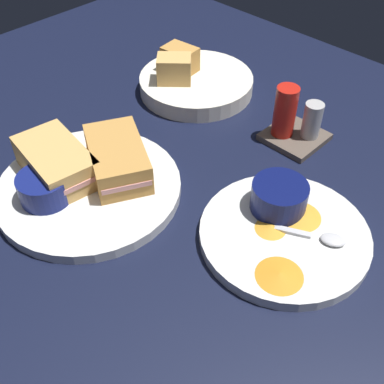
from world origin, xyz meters
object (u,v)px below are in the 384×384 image
at_px(ramekin_dark_sauce, 44,187).
at_px(bread_basket_rear, 193,81).
at_px(plate_sandwich_main, 89,188).
at_px(sandwich_half_far, 56,162).
at_px(ramekin_light_gravy, 279,196).
at_px(spoon_by_dark_ramekin, 87,185).
at_px(condiment_caddy, 294,122).
at_px(plate_chips_companion, 284,235).
at_px(spoon_by_gravy_ramekin, 323,238).
at_px(sandwich_half_near, 118,158).

height_order(ramekin_dark_sauce, bread_basket_rear, bread_basket_rear).
bearing_deg(plate_sandwich_main, sandwich_half_far, -159.96).
bearing_deg(ramekin_light_gravy, spoon_by_dark_ramekin, -144.57).
bearing_deg(spoon_by_dark_ramekin, plate_sandwich_main, 115.46).
distance_m(plate_sandwich_main, ramekin_light_gravy, 0.27).
height_order(bread_basket_rear, condiment_caddy, condiment_caddy).
bearing_deg(plate_chips_companion, ramekin_dark_sauce, -146.65).
relative_size(plate_sandwich_main, condiment_caddy, 2.80).
height_order(plate_sandwich_main, plate_chips_companion, same).
bearing_deg(condiment_caddy, plate_chips_companion, -56.78).
xyz_separation_m(plate_sandwich_main, ramekin_light_gravy, (0.22, 0.15, 0.03)).
relative_size(ramekin_dark_sauce, ramekin_light_gravy, 0.95).
xyz_separation_m(spoon_by_gravy_ramekin, bread_basket_rear, (-0.39, 0.16, 0.00)).
distance_m(sandwich_half_far, condiment_caddy, 0.38).
bearing_deg(ramekin_dark_sauce, ramekin_light_gravy, 40.85).
xyz_separation_m(spoon_by_dark_ramekin, bread_basket_rear, (-0.09, 0.31, 0.00)).
xyz_separation_m(plate_sandwich_main, spoon_by_gravy_ramekin, (0.30, 0.15, 0.01)).
bearing_deg(ramekin_light_gravy, spoon_by_gravy_ramekin, -4.87).
bearing_deg(bread_basket_rear, plate_chips_companion, -27.73).
bearing_deg(condiment_caddy, sandwich_half_near, -115.59).
xyz_separation_m(sandwich_half_far, bread_basket_rear, (-0.04, 0.32, -0.02)).
xyz_separation_m(sandwich_half_far, ramekin_light_gravy, (0.27, 0.17, -0.00)).
bearing_deg(sandwich_half_far, plate_chips_companion, 25.07).
distance_m(spoon_by_gravy_ramekin, bread_basket_rear, 0.42).
height_order(plate_sandwich_main, ramekin_dark_sauce, ramekin_dark_sauce).
height_order(sandwich_half_near, spoon_by_gravy_ramekin, sandwich_half_near).
height_order(plate_chips_companion, spoon_by_gravy_ramekin, spoon_by_gravy_ramekin).
bearing_deg(sandwich_half_near, spoon_by_gravy_ramekin, 18.37).
relative_size(plate_sandwich_main, spoon_by_gravy_ramekin, 2.81).
bearing_deg(spoon_by_gravy_ramekin, bread_basket_rear, 157.63).
distance_m(plate_sandwich_main, spoon_by_dark_ramekin, 0.01).
bearing_deg(condiment_caddy, plate_sandwich_main, -113.29).
bearing_deg(condiment_caddy, ramekin_light_gravy, -60.80).
height_order(ramekin_dark_sauce, ramekin_light_gravy, ramekin_light_gravy).
height_order(sandwich_half_near, ramekin_dark_sauce, sandwich_half_near).
distance_m(sandwich_half_near, sandwich_half_far, 0.09).
bearing_deg(bread_basket_rear, ramekin_dark_sauce, -79.55).
bearing_deg(ramekin_light_gravy, bread_basket_rear, 153.79).
height_order(spoon_by_gravy_ramekin, condiment_caddy, condiment_caddy).
relative_size(plate_sandwich_main, spoon_by_dark_ramekin, 2.75).
relative_size(plate_sandwich_main, ramekin_dark_sauce, 3.69).
xyz_separation_m(sandwich_half_far, spoon_by_gravy_ramekin, (0.35, 0.16, -0.02)).
relative_size(plate_sandwich_main, bread_basket_rear, 1.27).
xyz_separation_m(ramekin_light_gravy, bread_basket_rear, (-0.31, 0.15, -0.02)).
bearing_deg(ramekin_dark_sauce, spoon_by_dark_ramekin, 67.71).
distance_m(plate_chips_companion, bread_basket_rear, 0.39).
bearing_deg(sandwich_half_far, sandwich_half_near, 50.04).
bearing_deg(spoon_by_gravy_ramekin, plate_sandwich_main, -153.95).
bearing_deg(spoon_by_dark_ramekin, sandwich_half_near, 82.91).
bearing_deg(bread_basket_rear, ramekin_light_gravy, -26.21).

